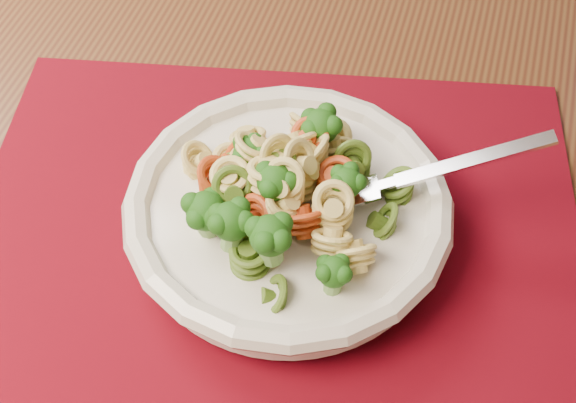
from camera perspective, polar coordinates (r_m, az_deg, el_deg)
The scene contains 5 objects.
dining_table at distance 0.77m, azimuth -1.46°, elevation 3.45°, with size 1.62×1.31×0.71m.
placemat at distance 0.59m, azimuth -1.10°, elevation -2.48°, with size 0.45×0.35×0.00m, color #66040E.
pasta_bowl at distance 0.57m, azimuth -0.00°, elevation -0.75°, with size 0.23×0.23×0.04m.
pasta_broccoli_heap at distance 0.56m, azimuth 0.00°, elevation 0.38°, with size 0.20×0.20×0.06m, color #E9D673, non-canonical shape.
fork at distance 0.56m, azimuth 5.22°, elevation 0.73°, with size 0.19×0.02×0.01m, color silver, non-canonical shape.
Camera 1 is at (0.78, 0.09, 1.19)m, focal length 50.00 mm.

